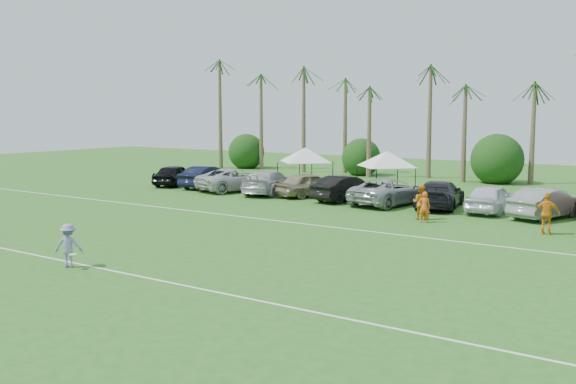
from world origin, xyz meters
The scene contains 29 objects.
ground centered at (0.00, 0.00, 0.00)m, with size 120.00×120.00×0.00m, color #2A601C.
field_lines centered at (0.00, 8.00, 0.01)m, with size 80.00×12.10×0.01m.
palm_tree_0 centered at (-22.00, 38.00, 7.48)m, with size 2.40×2.40×8.90m.
palm_tree_1 centered at (-17.00, 38.00, 8.35)m, with size 2.40×2.40×9.90m.
palm_tree_2 centered at (-12.00, 38.00, 9.21)m, with size 2.40×2.40×10.90m.
palm_tree_3 centered at (-8.00, 38.00, 10.06)m, with size 2.40×2.40×11.90m.
palm_tree_4 centered at (-4.00, 38.00, 7.48)m, with size 2.40×2.40×8.90m.
palm_tree_5 centered at (0.00, 38.00, 8.35)m, with size 2.40×2.40×9.90m.
palm_tree_6 centered at (4.00, 38.00, 9.21)m, with size 2.40×2.40×10.90m.
palm_tree_7 centered at (8.00, 38.00, 10.06)m, with size 2.40×2.40×11.90m.
bush_tree_0 centered at (-19.00, 39.00, 1.80)m, with size 4.00×4.00×4.00m.
bush_tree_1 centered at (-6.00, 39.00, 1.80)m, with size 4.00×4.00×4.00m.
bush_tree_2 centered at (6.00, 39.00, 1.80)m, with size 4.00×4.00×4.00m.
sideline_player_a centered at (8.31, 17.83, 0.80)m, with size 0.58×0.38×1.60m, color orange.
sideline_player_b centered at (7.78, 18.63, 0.91)m, with size 0.89×0.69×1.82m, color orange.
sideline_player_c centered at (14.26, 17.95, 0.97)m, with size 1.14×0.47×1.95m, color orange.
canopy_tent_left centered at (-4.10, 25.92, 3.10)m, with size 4.46×4.46×3.62m.
canopy_tent_right centered at (2.47, 25.61, 3.08)m, with size 4.44×4.44×3.60m.
frisbee_player centered at (1.24, 1.51, 0.80)m, with size 1.20×1.06×1.61m.
parked_car_0 centered at (-14.10, 22.85, 0.81)m, with size 1.92×4.78×1.63m, color black.
parked_car_1 centered at (-11.07, 23.16, 0.81)m, with size 1.72×4.94×1.63m, color black.
parked_car_2 centered at (-8.04, 22.80, 0.81)m, with size 2.70×5.86×1.63m, color #BEBEBE.
parked_car_3 centered at (-5.01, 22.75, 0.81)m, with size 2.28×5.61×1.63m, color #B6B6BB.
parked_car_4 centered at (-1.98, 23.11, 0.81)m, with size 1.92×4.78×1.63m, color tan.
parked_car_5 centered at (1.05, 22.62, 0.81)m, with size 1.72×4.94×1.63m, color black.
parked_car_6 centered at (4.09, 22.60, 0.81)m, with size 2.70×5.86×1.63m, color #9D9FA2.
parked_car_7 centered at (7.12, 23.08, 0.81)m, with size 2.28×5.61×1.63m, color black.
parked_car_8 centered at (10.15, 23.08, 0.81)m, with size 1.92×4.78×1.63m, color silver.
parked_car_9 centered at (13.18, 22.71, 0.81)m, with size 1.72×4.94×1.63m, color gray.
Camera 1 is at (20.73, -12.99, 5.64)m, focal length 40.00 mm.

